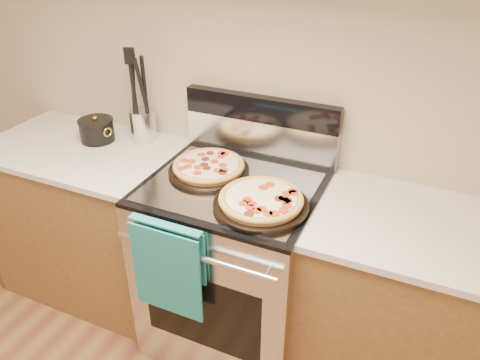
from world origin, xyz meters
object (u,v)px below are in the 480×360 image
at_px(range_body, 234,266).
at_px(saucepan, 97,131).
at_px(pepperoni_pizza_back, 209,167).
at_px(utensil_crock, 143,125).
at_px(pepperoni_pizza_front, 261,201).

distance_m(range_body, saucepan, 1.00).
height_order(range_body, pepperoni_pizza_back, pepperoni_pizza_back).
height_order(range_body, saucepan, saucepan).
bearing_deg(range_body, pepperoni_pizza_back, 163.68).
xyz_separation_m(range_body, pepperoni_pizza_back, (-0.14, 0.04, 0.50)).
xyz_separation_m(range_body, utensil_crock, (-0.63, 0.24, 0.54)).
relative_size(range_body, pepperoni_pizza_back, 2.47).
xyz_separation_m(pepperoni_pizza_back, saucepan, (-0.70, 0.09, 0.01)).
bearing_deg(saucepan, range_body, -8.87).
bearing_deg(pepperoni_pizza_front, range_body, 145.42).
relative_size(utensil_crock, saucepan, 0.96).
bearing_deg(pepperoni_pizza_front, utensil_crock, 155.78).
xyz_separation_m(utensil_crock, saucepan, (-0.22, -0.11, -0.03)).
bearing_deg(pepperoni_pizza_front, saucepan, 165.99).
bearing_deg(pepperoni_pizza_back, pepperoni_pizza_front, -27.20).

